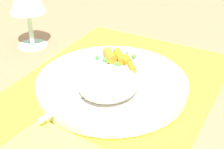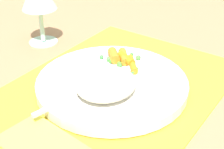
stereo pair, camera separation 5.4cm
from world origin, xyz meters
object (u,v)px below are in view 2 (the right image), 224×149
at_px(carrot_portion, 123,58).
at_px(rice_mound, 106,84).
at_px(plate, 112,84).
at_px(fork, 98,85).

bearing_deg(carrot_portion, rice_mound, -161.68).
bearing_deg(plate, fork, 167.38).
xyz_separation_m(plate, carrot_portion, (0.06, 0.02, 0.02)).
bearing_deg(rice_mound, carrot_portion, 18.32).
relative_size(plate, fork, 1.28).
height_order(plate, rice_mound, rice_mound).
height_order(plate, carrot_portion, carrot_portion).
height_order(carrot_portion, fork, carrot_portion).
bearing_deg(carrot_portion, plate, -163.27).
distance_m(rice_mound, carrot_portion, 0.10).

